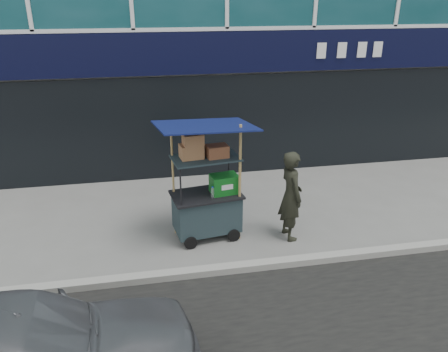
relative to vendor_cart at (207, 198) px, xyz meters
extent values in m
plane|color=slate|center=(0.91, -0.99, -0.76)|extent=(80.00, 80.00, 0.00)
cube|color=gray|center=(0.91, -1.19, -0.70)|extent=(80.00, 0.18, 0.12)
cube|color=black|center=(0.91, 2.87, 2.14)|extent=(15.68, 0.06, 0.90)
cube|color=black|center=(0.91, 2.91, 0.44)|extent=(15.68, 0.04, 2.40)
cube|color=#1B2B2F|center=(-0.02, 0.00, -0.29)|extent=(1.22, 0.82, 0.66)
cylinder|color=black|center=(-0.36, -0.40, -0.65)|extent=(0.23, 0.08, 0.23)
cylinder|color=black|center=(0.43, -0.29, -0.65)|extent=(0.23, 0.08, 0.23)
cube|color=black|center=(-0.02, 0.00, 0.06)|extent=(1.30, 0.90, 0.04)
cylinder|color=black|center=(-0.49, -0.35, 0.40)|extent=(0.03, 0.03, 0.71)
cylinder|color=black|center=(0.54, -0.20, 0.40)|extent=(0.03, 0.03, 0.71)
cylinder|color=black|center=(-0.57, 0.21, 0.40)|extent=(0.03, 0.03, 0.71)
cylinder|color=black|center=(0.46, 0.36, 0.40)|extent=(0.03, 0.03, 0.71)
cube|color=#1B2B2F|center=(-0.02, 0.00, 0.75)|extent=(1.22, 0.82, 0.03)
cylinder|color=#9A8645|center=(0.54, -0.20, 0.30)|extent=(0.05, 0.05, 2.13)
cylinder|color=#9A8645|center=(-0.57, 0.21, 0.25)|extent=(0.04, 0.04, 2.04)
cube|color=#0B1140|center=(-0.02, 0.00, 1.32)|extent=(1.76, 1.35, 0.19)
cube|color=#0E5B18|center=(0.30, 0.00, 0.24)|extent=(0.52, 0.40, 0.33)
cylinder|color=silver|center=(0.07, -0.18, 0.17)|extent=(0.07, 0.07, 0.19)
cylinder|color=#173DB2|center=(0.07, -0.18, 0.28)|extent=(0.03, 0.03, 0.02)
cube|color=#8F5E3C|center=(-0.26, 0.02, 0.88)|extent=(0.42, 0.33, 0.24)
cube|color=olive|center=(0.18, -0.02, 0.87)|extent=(0.39, 0.31, 0.21)
cube|color=#8F5E3C|center=(-0.23, 0.00, 1.10)|extent=(0.36, 0.29, 0.19)
imported|color=black|center=(1.44, -0.31, 0.06)|extent=(0.45, 0.63, 1.64)
camera|label=1|loc=(-1.02, -6.91, 3.33)|focal=35.00mm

